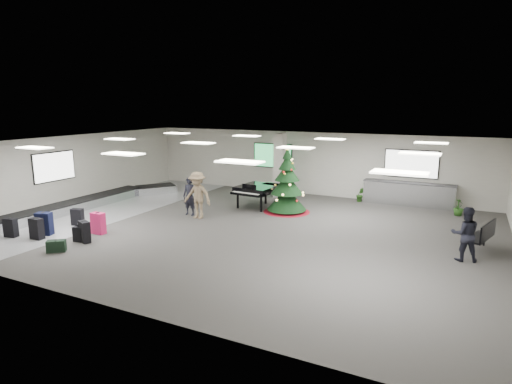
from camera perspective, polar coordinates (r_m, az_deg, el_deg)
The scene contains 21 objects.
ground at distance 16.20m, azimuth -1.52°, elevation -4.86°, with size 18.00×18.00×0.00m, color #373532.
room_envelope at distance 16.46m, azimuth -1.64°, elevation 3.71°, with size 18.02×14.02×3.21m.
baggage_carousel at distance 20.84m, azimuth -21.04°, elevation -1.28°, with size 2.28×9.71×0.43m.
service_counter at distance 20.88m, azimuth 19.63°, elevation -0.22°, with size 4.05×0.65×1.08m.
suitcase_0 at distance 16.69m, azimuth -27.21°, elevation -4.37°, with size 0.48×0.27×0.76m.
suitcase_1 at distance 15.66m, azimuth -21.90°, elevation -4.93°, with size 0.53×0.41×0.75m.
pink_suitcase at distance 16.46m, azimuth -20.29°, elevation -3.93°, with size 0.50×0.29×0.80m.
suitcase_3 at distance 15.90m, azimuth -21.94°, elevation -4.94°, with size 0.45×0.41×0.62m.
navy_suitcase at distance 17.07m, azimuth -26.38°, elevation -3.81°, with size 0.61×0.48×0.84m.
suitcase_5 at distance 17.38m, azimuth -29.90°, elevation -4.15°, with size 0.49×0.34×0.70m.
green_duffel at distance 15.07m, azimuth -25.08°, elevation -6.54°, with size 0.61×0.56×0.39m.
suitcase_7 at distance 15.83m, azimuth -22.60°, elevation -5.22°, with size 0.38×0.23×0.53m.
suitcase_8 at distance 17.91m, azimuth -22.71°, elevation -3.08°, with size 0.50×0.37×0.67m.
christmas_tree at distance 18.45m, azimuth 4.14°, elevation 0.34°, with size 2.03×2.03×2.89m.
grand_piano at distance 19.30m, azimuth 0.13°, elevation 0.37°, with size 1.74×2.15×1.15m.
bench at distance 15.46m, azimuth 28.03°, elevation -5.02°, with size 0.93×1.59×0.95m.
traveler_a at distance 18.13m, azimuth -8.84°, elevation -0.55°, with size 0.59×0.39×1.62m, color black.
traveler_b at distance 17.53m, azimuth -7.80°, elevation -0.43°, with size 1.25×0.72×1.93m, color #7F694E.
traveler_bench at distance 14.17m, azimuth 26.11°, elevation -5.05°, with size 0.80×0.63×1.65m, color black.
potted_plant_left at distance 21.03m, azimuth 13.75°, elevation -0.32°, with size 0.39×0.31×0.71m, color #193A12.
potted_plant_right at distance 19.83m, azimuth 25.40°, elevation -1.83°, with size 0.41×0.41×0.73m, color #193A12.
Camera 1 is at (7.31, -13.69, 4.63)m, focal length 30.00 mm.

